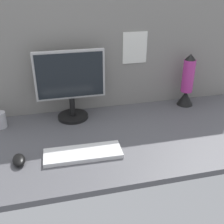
# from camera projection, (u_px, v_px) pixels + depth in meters

# --- Properties ---
(ground_plane) EXTENTS (1.80, 0.80, 0.03)m
(ground_plane) POSITION_uv_depth(u_px,v_px,m) (127.00, 135.00, 1.50)
(ground_plane) COLOR #515156
(cubicle_wall_back) EXTENTS (1.80, 0.06, 0.68)m
(cubicle_wall_back) POSITION_uv_depth(u_px,v_px,m) (111.00, 54.00, 1.66)
(cubicle_wall_back) COLOR gray
(cubicle_wall_back) RESTS_ON ground_plane
(monitor) EXTENTS (0.40, 0.18, 0.41)m
(monitor) POSITION_uv_depth(u_px,v_px,m) (71.00, 82.00, 1.55)
(monitor) COLOR black
(monitor) RESTS_ON ground_plane
(keyboard) EXTENTS (0.37, 0.14, 0.02)m
(keyboard) POSITION_uv_depth(u_px,v_px,m) (83.00, 153.00, 1.30)
(keyboard) COLOR silver
(keyboard) RESTS_ON ground_plane
(mouse) EXTENTS (0.07, 0.10, 0.03)m
(mouse) POSITION_uv_depth(u_px,v_px,m) (19.00, 160.00, 1.25)
(mouse) COLOR black
(mouse) RESTS_ON ground_plane
(mug_steel) EXTENTS (0.07, 0.07, 0.09)m
(mug_steel) POSITION_uv_depth(u_px,v_px,m) (0.00, 120.00, 1.53)
(mug_steel) COLOR #B2B2B7
(mug_steel) RESTS_ON ground_plane
(lava_lamp) EXTENTS (0.10, 0.10, 0.34)m
(lava_lamp) POSITION_uv_depth(u_px,v_px,m) (187.00, 84.00, 1.75)
(lava_lamp) COLOR black
(lava_lamp) RESTS_ON ground_plane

